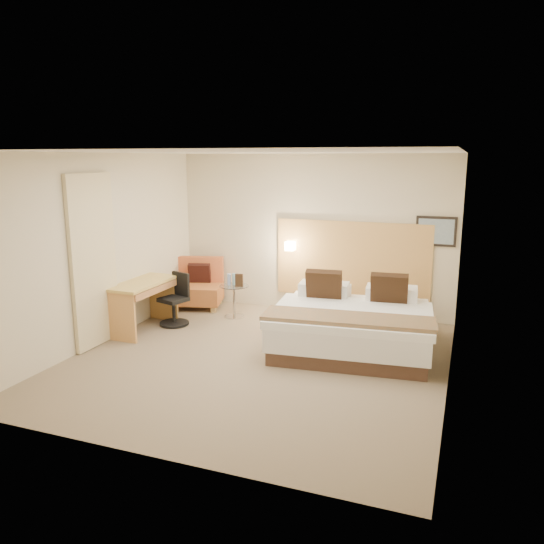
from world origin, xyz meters
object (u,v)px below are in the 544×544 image
at_px(lounge_chair, 199,288).
at_px(bed, 353,324).
at_px(desk, 144,292).
at_px(desk_chair, 176,304).
at_px(side_table, 234,299).

bearing_deg(lounge_chair, bed, -19.69).
relative_size(desk, desk_chair, 1.50).
height_order(lounge_chair, desk_chair, lounge_chair).
relative_size(side_table, desk, 0.45).
height_order(bed, side_table, bed).
bearing_deg(desk, lounge_chair, 84.35).
xyz_separation_m(lounge_chair, desk, (-0.15, -1.48, 0.26)).
height_order(bed, lounge_chair, bed).
bearing_deg(bed, lounge_chair, 160.31).
relative_size(side_table, desk_chair, 0.68).
xyz_separation_m(desk, desk_chair, (0.30, 0.42, -0.27)).
bearing_deg(bed, desk_chair, 179.51).
xyz_separation_m(lounge_chair, side_table, (0.87, -0.37, -0.04)).
relative_size(bed, desk, 1.88).
bearing_deg(lounge_chair, side_table, -23.02).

